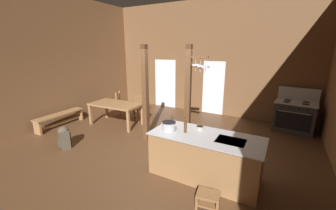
% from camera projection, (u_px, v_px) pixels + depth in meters
% --- Properties ---
extents(ground_plane, '(8.65, 8.86, 0.10)m').
position_uv_depth(ground_plane, '(147.00, 155.00, 5.19)').
color(ground_plane, brown).
extents(wall_back, '(8.65, 0.14, 4.27)m').
position_uv_depth(wall_back, '(205.00, 59.00, 8.07)').
color(wall_back, brown).
rests_on(wall_back, ground_plane).
extents(wall_left, '(0.14, 8.86, 4.27)m').
position_uv_depth(wall_left, '(39.00, 61.00, 6.48)').
color(wall_left, brown).
rests_on(wall_left, ground_plane).
extents(glazed_door_back_left, '(1.00, 0.01, 2.05)m').
position_uv_depth(glazed_door_back_left, '(165.00, 84.00, 9.13)').
color(glazed_door_back_left, white).
rests_on(glazed_door_back_left, ground_plane).
extents(glazed_panel_back_right, '(0.84, 0.01, 2.05)m').
position_uv_depth(glazed_panel_back_right, '(213.00, 88.00, 8.12)').
color(glazed_panel_back_right, white).
rests_on(glazed_panel_back_right, ground_plane).
extents(kitchen_island, '(2.17, 0.98, 0.89)m').
position_uv_depth(kitchen_island, '(205.00, 156.00, 4.15)').
color(kitchen_island, '#9E7044').
rests_on(kitchen_island, ground_plane).
extents(stove_range, '(1.22, 0.92, 1.32)m').
position_uv_depth(stove_range, '(294.00, 116.00, 6.48)').
color(stove_range, '#313131').
rests_on(stove_range, ground_plane).
extents(support_post_with_pot_rack, '(0.61, 0.24, 2.62)m').
position_uv_depth(support_post_with_pot_rack, '(189.00, 92.00, 5.36)').
color(support_post_with_pot_rack, brown).
rests_on(support_post_with_pot_rack, ground_plane).
extents(support_post_center, '(0.14, 0.14, 2.62)m').
position_uv_depth(support_post_center, '(145.00, 95.00, 5.64)').
color(support_post_center, brown).
rests_on(support_post_center, ground_plane).
extents(step_stool, '(0.40, 0.34, 0.30)m').
position_uv_depth(step_stool, '(208.00, 200.00, 3.33)').
color(step_stool, olive).
rests_on(step_stool, ground_plane).
extents(dining_table, '(1.74, 0.98, 0.74)m').
position_uv_depth(dining_table, '(116.00, 106.00, 6.99)').
color(dining_table, '#9E7044').
rests_on(dining_table, ground_plane).
extents(ladderback_chair_near_window, '(0.58, 0.58, 0.95)m').
position_uv_depth(ladderback_chair_near_window, '(122.00, 105.00, 7.92)').
color(ladderback_chair_near_window, olive).
rests_on(ladderback_chair_near_window, ground_plane).
extents(ladderback_chair_by_post, '(0.61, 0.61, 0.95)m').
position_uv_depth(ladderback_chair_by_post, '(140.00, 107.00, 7.61)').
color(ladderback_chair_by_post, olive).
rests_on(ladderback_chair_by_post, ground_plane).
extents(bench_along_left_wall, '(0.42, 1.67, 0.44)m').
position_uv_depth(bench_along_left_wall, '(60.00, 117.00, 6.89)').
color(bench_along_left_wall, '#9E7044').
rests_on(bench_along_left_wall, ground_plane).
extents(backpack, '(0.38, 0.37, 0.60)m').
position_uv_depth(backpack, '(64.00, 137.00, 5.38)').
color(backpack, '#4C4233').
rests_on(backpack, ground_plane).
extents(stockpot_on_counter, '(0.35, 0.28, 0.19)m').
position_uv_depth(stockpot_on_counter, '(169.00, 126.00, 4.26)').
color(stockpot_on_counter, '#B7BABF').
rests_on(stockpot_on_counter, kitchen_island).
extents(mixing_bowl_on_counter, '(0.17, 0.17, 0.06)m').
position_uv_depth(mixing_bowl_on_counter, '(200.00, 127.00, 4.36)').
color(mixing_bowl_on_counter, '#B2A893').
rests_on(mixing_bowl_on_counter, kitchen_island).
extents(bottle_tall_on_counter, '(0.07, 0.07, 0.27)m').
position_uv_depth(bottle_tall_on_counter, '(172.00, 121.00, 4.51)').
color(bottle_tall_on_counter, '#56331E').
rests_on(bottle_tall_on_counter, kitchen_island).
extents(bottle_short_on_counter, '(0.06, 0.06, 0.33)m').
position_uv_depth(bottle_short_on_counter, '(185.00, 126.00, 4.15)').
color(bottle_short_on_counter, '#56331E').
rests_on(bottle_short_on_counter, kitchen_island).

